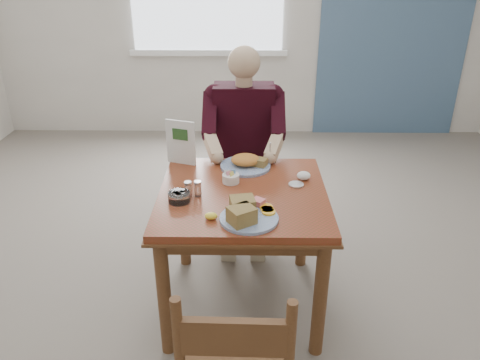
{
  "coord_description": "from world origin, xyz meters",
  "views": [
    {
      "loc": [
        0.01,
        -2.23,
        1.91
      ],
      "look_at": [
        -0.02,
        0.0,
        0.82
      ],
      "focal_mm": 35.0,
      "sensor_mm": 36.0,
      "label": 1
    }
  ],
  "objects_px": {
    "table": "(243,210)",
    "near_plate": "(246,213)",
    "chair_far": "(244,174)",
    "far_plate": "(247,163)",
    "diner": "(244,135)"
  },
  "relations": [
    {
      "from": "near_plate",
      "to": "far_plate",
      "type": "bearing_deg",
      "value": 89.82
    },
    {
      "from": "chair_far",
      "to": "diner",
      "type": "xyz_separation_m",
      "value": [
        0.0,
        -0.09,
        0.33
      ]
    },
    {
      "from": "diner",
      "to": "far_plate",
      "type": "bearing_deg",
      "value": -87.16
    },
    {
      "from": "table",
      "to": "far_plate",
      "type": "xyz_separation_m",
      "value": [
        0.02,
        0.32,
        0.14
      ]
    },
    {
      "from": "table",
      "to": "chair_far",
      "type": "xyz_separation_m",
      "value": [
        0.0,
        0.8,
        -0.16
      ]
    },
    {
      "from": "diner",
      "to": "near_plate",
      "type": "bearing_deg",
      "value": -88.99
    },
    {
      "from": "chair_far",
      "to": "near_plate",
      "type": "bearing_deg",
      "value": -89.08
    },
    {
      "from": "table",
      "to": "far_plate",
      "type": "relative_size",
      "value": 2.35
    },
    {
      "from": "table",
      "to": "far_plate",
      "type": "distance_m",
      "value": 0.35
    },
    {
      "from": "chair_far",
      "to": "diner",
      "type": "relative_size",
      "value": 0.69
    },
    {
      "from": "diner",
      "to": "near_plate",
      "type": "xyz_separation_m",
      "value": [
        0.02,
        -1.0,
        -0.03
      ]
    },
    {
      "from": "chair_far",
      "to": "table",
      "type": "bearing_deg",
      "value": -90.0
    },
    {
      "from": "table",
      "to": "near_plate",
      "type": "xyz_separation_m",
      "value": [
        0.02,
        -0.29,
        0.15
      ]
    },
    {
      "from": "table",
      "to": "chair_far",
      "type": "height_order",
      "value": "chair_far"
    },
    {
      "from": "diner",
      "to": "near_plate",
      "type": "height_order",
      "value": "diner"
    }
  ]
}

